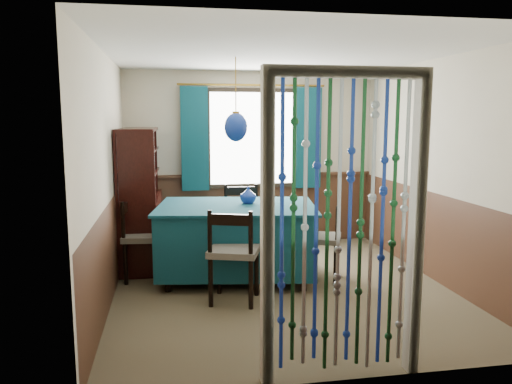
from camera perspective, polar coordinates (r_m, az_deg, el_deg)
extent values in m
plane|color=brown|center=(5.59, 2.86, -10.78)|extent=(4.00, 4.00, 0.00)
plane|color=silver|center=(5.32, 3.07, 15.55)|extent=(4.00, 4.00, 0.00)
plane|color=beige|center=(7.27, -0.55, 3.79)|extent=(3.60, 0.00, 3.60)
plane|color=beige|center=(3.41, 10.44, -1.67)|extent=(3.60, 0.00, 3.60)
plane|color=beige|center=(5.22, -16.69, 1.59)|extent=(0.00, 4.00, 4.00)
plane|color=beige|center=(5.98, 20.05, 2.26)|extent=(0.00, 4.00, 4.00)
plane|color=#45281A|center=(7.35, -0.52, -2.05)|extent=(3.60, 0.00, 3.60)
plane|color=#45281A|center=(3.63, 10.03, -13.36)|extent=(3.60, 0.00, 3.60)
plane|color=#45281A|center=(5.36, -16.19, -6.39)|extent=(0.00, 4.00, 4.00)
plane|color=#45281A|center=(6.09, 19.57, -4.77)|extent=(0.00, 4.00, 4.00)
cube|color=black|center=(7.20, -0.48, 6.14)|extent=(1.32, 0.12, 1.42)
cube|color=#0D3A46|center=(5.76, -2.23, -5.28)|extent=(1.87, 1.41, 0.71)
cube|color=#0D3A46|center=(5.69, -2.25, -1.66)|extent=(1.94, 1.48, 0.03)
cylinder|color=black|center=(5.51, -10.02, -10.44)|extent=(0.07, 0.07, 0.14)
cylinder|color=black|center=(5.47, 5.47, -10.46)|extent=(0.07, 0.07, 0.14)
cylinder|color=black|center=(6.36, -8.76, -7.82)|extent=(0.07, 0.07, 0.14)
cylinder|color=black|center=(6.33, 4.54, -7.82)|extent=(0.07, 0.07, 0.14)
cylinder|color=black|center=(4.98, -5.20, -10.28)|extent=(0.05, 0.05, 0.49)
cylinder|color=black|center=(4.91, -0.59, -10.54)|extent=(0.05, 0.05, 0.49)
cylinder|color=black|center=(5.33, -4.24, -9.00)|extent=(0.05, 0.05, 0.49)
cylinder|color=black|center=(5.26, 0.06, -9.21)|extent=(0.05, 0.05, 0.49)
cube|color=#5B5549|center=(5.03, -2.51, -6.74)|extent=(0.60, 0.58, 0.07)
cube|color=black|center=(4.76, -2.99, -3.18)|extent=(0.41, 0.17, 0.11)
cylinder|color=black|center=(4.84, -5.31, -4.87)|extent=(0.04, 0.04, 0.48)
cylinder|color=black|center=(4.76, -0.61, -5.05)|extent=(0.04, 0.04, 0.48)
cylinder|color=black|center=(6.70, 0.05, -5.31)|extent=(0.05, 0.05, 0.49)
cylinder|color=black|center=(6.67, -3.43, -5.37)|extent=(0.05, 0.05, 0.49)
cylinder|color=black|center=(6.33, 0.36, -6.13)|extent=(0.05, 0.05, 0.49)
cylinder|color=black|center=(6.30, -3.32, -6.20)|extent=(0.05, 0.05, 0.49)
cube|color=#5B5549|center=(6.43, -1.59, -3.32)|extent=(0.52, 0.50, 0.07)
cube|color=black|center=(6.57, -1.72, 0.13)|extent=(0.43, 0.08, 0.11)
cylinder|color=black|center=(6.61, 0.04, -1.16)|extent=(0.04, 0.04, 0.48)
cylinder|color=black|center=(6.58, -3.47, -1.21)|extent=(0.04, 0.04, 0.48)
cylinder|color=black|center=(6.14, -13.98, -6.96)|extent=(0.05, 0.05, 0.47)
cylinder|color=black|center=(5.77, -14.69, -7.96)|extent=(0.05, 0.05, 0.47)
cylinder|color=black|center=(6.08, -10.60, -7.00)|extent=(0.05, 0.05, 0.47)
cylinder|color=black|center=(5.71, -11.10, -8.02)|extent=(0.05, 0.05, 0.47)
cube|color=#5B5549|center=(5.86, -12.68, -4.95)|extent=(0.49, 0.51, 0.06)
cube|color=black|center=(5.82, -14.64, -1.61)|extent=(0.09, 0.40, 0.11)
cylinder|color=black|center=(6.03, -14.23, -2.67)|extent=(0.04, 0.04, 0.46)
cylinder|color=black|center=(5.66, -14.96, -3.41)|extent=(0.04, 0.04, 0.46)
cylinder|color=black|center=(5.68, 9.06, -8.20)|extent=(0.04, 0.04, 0.45)
cylinder|color=black|center=(6.02, 9.24, -7.24)|extent=(0.04, 0.04, 0.45)
cylinder|color=black|center=(5.70, 5.64, -8.06)|extent=(0.04, 0.04, 0.45)
cylinder|color=black|center=(6.05, 6.02, -7.11)|extent=(0.04, 0.04, 0.45)
cube|color=#5B5549|center=(5.80, 7.54, -5.24)|extent=(0.55, 0.56, 0.06)
cube|color=black|center=(5.72, 9.39, -2.11)|extent=(0.18, 0.36, 0.10)
cylinder|color=black|center=(5.57, 9.27, -3.85)|extent=(0.04, 0.04, 0.44)
cylinder|color=black|center=(5.92, 9.44, -3.12)|extent=(0.04, 0.04, 0.44)
cube|color=black|center=(6.51, -12.91, -4.28)|extent=(0.50, 1.33, 0.86)
cube|color=black|center=(5.76, -13.51, 2.71)|extent=(0.41, 0.06, 0.86)
cube|color=black|center=(7.01, -12.88, 3.72)|extent=(0.41, 0.06, 0.86)
cube|color=black|center=(6.36, -13.29, 6.93)|extent=(0.45, 1.33, 0.04)
cube|color=black|center=(6.40, -15.02, 3.21)|extent=(0.07, 1.29, 0.86)
cube|color=black|center=(6.39, -12.86, 2.14)|extent=(0.40, 1.24, 0.02)
cube|color=black|center=(6.37, -12.94, 4.67)|extent=(0.40, 1.24, 0.02)
cylinder|color=olive|center=(5.60, -2.32, 11.30)|extent=(0.01, 0.01, 0.76)
ellipsoid|color=navy|center=(5.60, -2.30, 7.41)|extent=(0.26, 0.26, 0.32)
cylinder|color=olive|center=(5.60, -2.31, 9.03)|extent=(0.08, 0.08, 0.03)
imported|color=navy|center=(5.79, -0.91, -0.43)|extent=(0.22, 0.22, 0.18)
imported|color=beige|center=(6.09, -12.82, 2.23)|extent=(0.31, 0.31, 0.06)
imported|color=beige|center=(6.64, -12.53, 0.55)|extent=(0.23, 0.23, 0.19)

